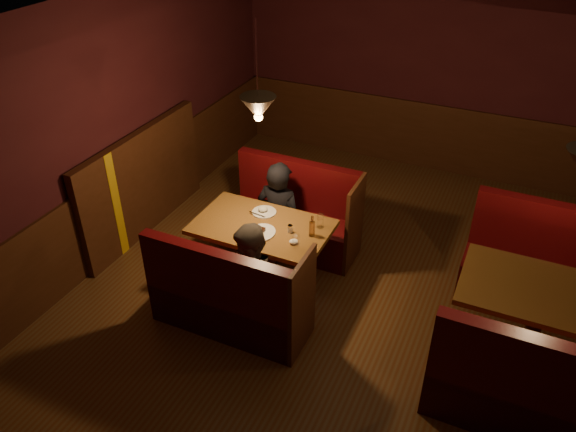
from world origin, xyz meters
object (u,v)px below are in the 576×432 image
at_px(second_table, 539,308).
at_px(diner_b, 254,261).
at_px(main_table, 264,239).
at_px(main_bench_near, 228,304).
at_px(second_bench_near, 528,398).
at_px(second_bench_far, 543,275).
at_px(main_bench_far, 295,221).
at_px(diner_a, 279,197).

relative_size(second_table, diner_b, 0.98).
relative_size(main_table, main_bench_near, 0.91).
bearing_deg(second_bench_near, main_bench_near, -179.89).
height_order(second_table, second_bench_far, second_bench_far).
height_order(second_table, second_bench_near, second_bench_near).
xyz_separation_m(main_table, main_bench_near, (0.02, -0.80, -0.25)).
bearing_deg(second_bench_near, main_table, 163.89).
bearing_deg(diner_b, main_bench_near, -127.62).
bearing_deg(main_bench_far, second_bench_far, 2.13).
distance_m(second_table, diner_b, 2.63).
relative_size(main_table, diner_b, 0.97).
bearing_deg(main_bench_far, second_table, -15.43).
distance_m(main_bench_near, second_bench_near, 2.74).
bearing_deg(main_bench_near, second_bench_near, 0.11).
xyz_separation_m(second_bench_near, diner_b, (-2.59, 0.25, 0.37)).
relative_size(main_table, main_bench_far, 0.91).
bearing_deg(diner_a, second_table, 172.13).
bearing_deg(second_table, main_bench_far, 164.57).
distance_m(main_bench_far, diner_a, 0.52).
relative_size(second_bench_far, second_bench_near, 1.00).
height_order(second_bench_far, diner_a, diner_a).
height_order(main_table, second_bench_near, second_bench_near).
bearing_deg(second_bench_far, second_bench_near, -90.00).
bearing_deg(second_bench_near, diner_a, 154.56).
height_order(main_bench_near, second_table, main_bench_near).
bearing_deg(second_bench_far, main_table, -161.87).
xyz_separation_m(main_table, second_bench_far, (2.76, 0.90, -0.23)).
bearing_deg(main_table, second_bench_far, 18.13).
xyz_separation_m(main_table, second_bench_near, (2.76, -0.80, -0.23)).
xyz_separation_m(main_bench_far, diner_b, (0.16, -1.35, 0.39)).
bearing_deg(second_table, second_bench_far, 87.80).
bearing_deg(second_table, main_table, -178.88).
relative_size(main_table, diner_a, 0.91).
bearing_deg(diner_b, diner_a, 97.24).
height_order(main_bench_near, second_bench_near, second_bench_near).
height_order(second_bench_far, second_bench_near, same).
relative_size(main_bench_far, diner_b, 1.07).
relative_size(main_bench_far, second_bench_far, 0.99).
distance_m(main_table, main_bench_far, 0.84).
distance_m(main_bench_far, diner_b, 1.42).
distance_m(main_bench_far, second_table, 2.82).
relative_size(main_bench_far, second_bench_near, 0.99).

